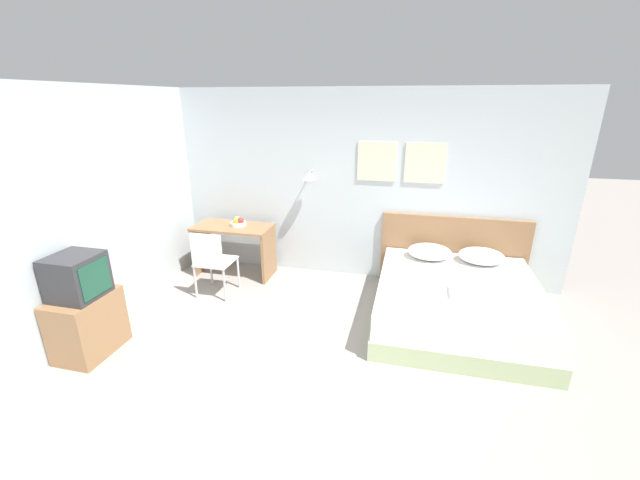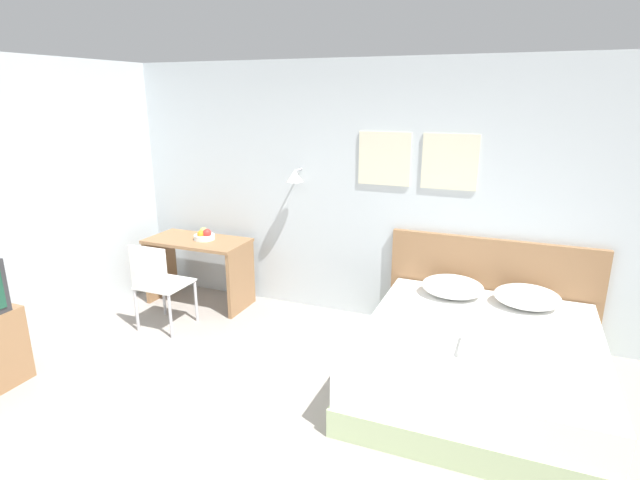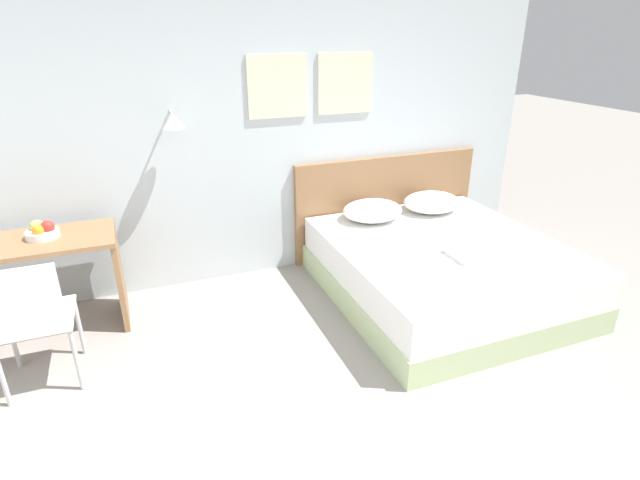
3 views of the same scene
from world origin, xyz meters
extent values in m
plane|color=gray|center=(0.00, 0.00, 0.00)|extent=(24.00, 24.00, 0.00)
cube|color=silver|center=(0.00, 2.63, 1.32)|extent=(5.84, 0.06, 2.65)
cube|color=beige|center=(0.35, 2.59, 1.70)|extent=(0.52, 0.02, 0.52)
cube|color=beige|center=(0.98, 2.59, 1.70)|extent=(0.52, 0.02, 0.52)
cylinder|color=#B2B2B7|center=(-0.55, 2.52, 1.55)|extent=(0.02, 0.16, 0.02)
cone|color=white|center=(-0.55, 2.43, 1.50)|extent=(0.17, 0.17, 0.12)
cube|color=#B2C693|center=(1.45, 1.55, 0.11)|extent=(1.83, 1.98, 0.22)
cube|color=white|center=(1.45, 1.55, 0.36)|extent=(1.79, 1.94, 0.28)
cube|color=#8E6642|center=(1.45, 2.57, 0.50)|extent=(1.95, 0.06, 1.00)
ellipsoid|color=white|center=(1.13, 2.26, 0.59)|extent=(0.56, 0.47, 0.18)
ellipsoid|color=white|center=(1.78, 2.26, 0.59)|extent=(0.56, 0.47, 0.18)
cube|color=white|center=(1.46, 1.26, 0.53)|extent=(0.27, 0.31, 0.06)
cube|color=#8E6642|center=(-1.66, 2.21, 0.74)|extent=(1.13, 0.57, 0.03)
cube|color=#8E6642|center=(-2.20, 2.21, 0.36)|extent=(0.04, 0.52, 0.72)
cube|color=#8E6642|center=(-1.11, 2.21, 0.36)|extent=(0.04, 0.52, 0.72)
cube|color=white|center=(-1.62, 1.58, 0.46)|extent=(0.46, 0.46, 0.02)
cube|color=white|center=(-1.62, 1.37, 0.69)|extent=(0.42, 0.03, 0.44)
cylinder|color=#B7B7BC|center=(-1.83, 1.79, 0.23)|extent=(0.03, 0.03, 0.45)
cylinder|color=#B7B7BC|center=(-1.41, 1.79, 0.23)|extent=(0.03, 0.03, 0.45)
cylinder|color=#B7B7BC|center=(-1.83, 1.37, 0.23)|extent=(0.03, 0.03, 0.45)
cylinder|color=#B7B7BC|center=(-1.41, 1.37, 0.23)|extent=(0.03, 0.03, 0.45)
cylinder|color=silver|center=(-1.58, 2.24, 0.78)|extent=(0.23, 0.23, 0.05)
sphere|color=red|center=(-1.53, 2.23, 0.84)|extent=(0.10, 0.10, 0.10)
sphere|color=#B2C156|center=(-1.61, 2.28, 0.84)|extent=(0.09, 0.09, 0.09)
sphere|color=orange|center=(-1.59, 2.20, 0.83)|extent=(0.08, 0.08, 0.08)
camera|label=1|loc=(0.85, -2.76, 2.49)|focal=22.00mm
camera|label=2|loc=(1.62, -2.20, 2.31)|focal=28.00mm
camera|label=3|loc=(-0.93, -1.61, 2.19)|focal=28.00mm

